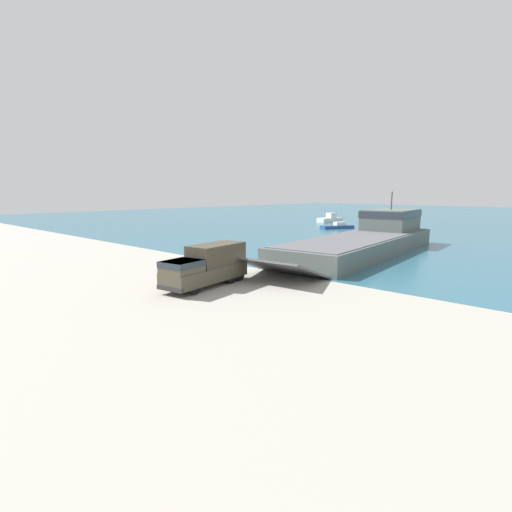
{
  "coord_description": "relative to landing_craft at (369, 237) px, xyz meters",
  "views": [
    {
      "loc": [
        20.71,
        -23.56,
        7.24
      ],
      "look_at": [
        -1.97,
        1.07,
        1.77
      ],
      "focal_mm": 28.0,
      "sensor_mm": 36.0,
      "label": 1
    }
  ],
  "objects": [
    {
      "name": "moored_boat_b",
      "position": [
        -28.18,
        35.99,
        -0.96
      ],
      "size": [
        3.77,
        6.51,
        2.16
      ],
      "rotation": [
        0.0,
        0.0,
        2.91
      ],
      "color": "white",
      "rests_on": "ground_plane"
    },
    {
      "name": "landing_craft",
      "position": [
        0.0,
        0.0,
        0.0
      ],
      "size": [
        11.01,
        35.36,
        7.15
      ],
      "rotation": [
        0.0,
        0.0,
        0.1
      ],
      "color": "#56605B",
      "rests_on": "ground_plane"
    },
    {
      "name": "water_surface",
      "position": [
        1.8,
        72.69,
        -1.67
      ],
      "size": [
        240.0,
        180.0,
        0.01
      ],
      "primitive_type": "cube",
      "color": "#285B70",
      "rests_on": "ground_plane"
    },
    {
      "name": "shoreline_rock_a",
      "position": [
        -12.03,
        -17.91,
        -1.67
      ],
      "size": [
        1.34,
        1.34,
        1.34
      ],
      "primitive_type": "sphere",
      "color": "#66605B",
      "rests_on": "ground_plane"
    },
    {
      "name": "military_truck",
      "position": [
        -0.61,
        -25.14,
        -0.08
      ],
      "size": [
        3.51,
        7.97,
        3.13
      ],
      "rotation": [
        0.0,
        0.0,
        -1.42
      ],
      "color": "#4C4738",
      "rests_on": "ground_plane"
    },
    {
      "name": "moored_boat_c",
      "position": [
        -18.34,
        23.15,
        -1.25
      ],
      "size": [
        4.79,
        6.71,
        1.28
      ],
      "rotation": [
        0.0,
        0.0,
        2.66
      ],
      "color": "navy",
      "rests_on": "ground_plane"
    },
    {
      "name": "soldier_on_ramp",
      "position": [
        -2.88,
        -25.83,
        -0.65
      ],
      "size": [
        0.5,
        0.45,
        1.76
      ],
      "rotation": [
        0.0,
        0.0,
        2.2
      ],
      "color": "#3D4C33",
      "rests_on": "ground_plane"
    },
    {
      "name": "shoreline_rock_c",
      "position": [
        -11.82,
        -17.66,
        -1.67
      ],
      "size": [
        1.3,
        1.3,
        1.3
      ],
      "primitive_type": "sphere",
      "color": "gray",
      "rests_on": "ground_plane"
    },
    {
      "name": "ground_plane",
      "position": [
        1.8,
        -21.11,
        -1.67
      ],
      "size": [
        240.0,
        240.0,
        0.0
      ],
      "primitive_type": "plane",
      "color": "#9E998E"
    },
    {
      "name": "shoreline_rock_b",
      "position": [
        -7.1,
        -18.3,
        -1.67
      ],
      "size": [
        1.27,
        1.27,
        1.27
      ],
      "primitive_type": "sphere",
      "color": "gray",
      "rests_on": "ground_plane"
    },
    {
      "name": "cargo_crate",
      "position": [
        -1.4,
        -27.66,
        -1.37
      ],
      "size": [
        0.72,
        0.82,
        0.6
      ],
      "primitive_type": "cube",
      "rotation": [
        0.0,
        0.0,
        -0.17
      ],
      "color": "#475638",
      "rests_on": "ground_plane"
    }
  ]
}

